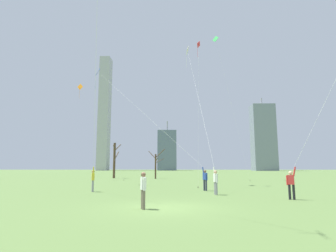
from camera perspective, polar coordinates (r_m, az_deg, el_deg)
name	(u,v)px	position (r m, az deg, el deg)	size (l,w,h in m)	color
ground_plane	(164,208)	(13.27, -0.74, -16.39)	(400.00, 400.00, 0.00)	#5B7A3D
kite_flyer_foreground_right_purple	(302,159)	(17.93, 25.77, -6.10)	(5.15, 1.16, 10.64)	black
kite_flyer_midfield_left_white	(208,148)	(21.16, 8.29, -4.39)	(1.58, 11.56, 15.50)	gray
kite_flyer_far_back_blue	(179,152)	(23.88, 2.21, -5.45)	(11.68, 8.80, 13.22)	#33384C
kite_flyer_midfield_center_pink	(94,149)	(20.43, -14.99, -4.51)	(3.68, 12.76, 17.00)	gray
bystander_far_off_by_trees	(143,188)	(12.72, -5.09, -12.60)	(0.30, 0.49, 1.62)	#726656
distant_kite_drifting_right_green	(217,47)	(45.93, 10.10, 15.65)	(4.38, 2.69, 22.52)	green
distant_kite_drifting_left_red	(198,59)	(31.04, 6.27, 13.41)	(0.80, 3.73, 15.66)	red
distant_kite_low_near_trees_orange	(83,94)	(44.51, -16.97, 6.32)	(7.86, 1.47, 14.57)	orange
bare_tree_center	(156,164)	(45.39, -2.49, -7.78)	(2.82, 2.08, 4.81)	#4C3828
bare_tree_right_of_center	(115,159)	(48.51, -10.91, -6.68)	(1.50, 2.78, 5.96)	#4C3828
skyline_slender_spire	(263,137)	(159.36, 18.93, -2.22)	(11.97, 9.25, 39.73)	gray
skyline_mid_tower_left	(167,150)	(163.65, -0.16, -5.04)	(10.83, 10.58, 28.93)	slate
skyline_tall_tower	(105,113)	(169.06, -12.89, 2.65)	(5.96, 8.12, 67.48)	#B2B2B7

